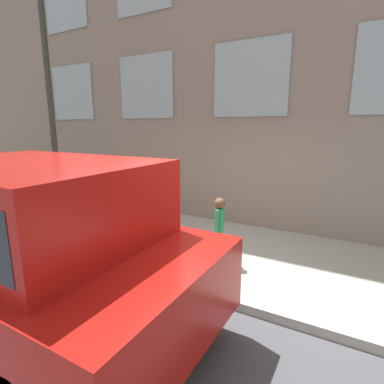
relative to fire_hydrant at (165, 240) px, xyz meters
name	(u,v)px	position (x,y,z in m)	size (l,w,h in m)	color
ground_plane	(173,291)	(-0.50, -0.47, -0.50)	(80.00, 80.00, 0.00)	#47474C
sidewalk	(217,250)	(0.99, -0.47, -0.44)	(2.98, 60.00, 0.12)	#9E9B93
fire_hydrant	(165,240)	(0.00, 0.00, 0.00)	(0.30, 0.42, 0.74)	gold
person	(220,224)	(0.44, -0.75, 0.27)	(0.26, 0.17, 1.07)	#726651
parked_truck_red_near	(32,237)	(-1.86, 0.48, 0.59)	(2.05, 4.23, 1.93)	black
street_lamp	(45,51)	(0.49, 3.16, 3.25)	(0.36, 0.36, 5.89)	#2D332D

